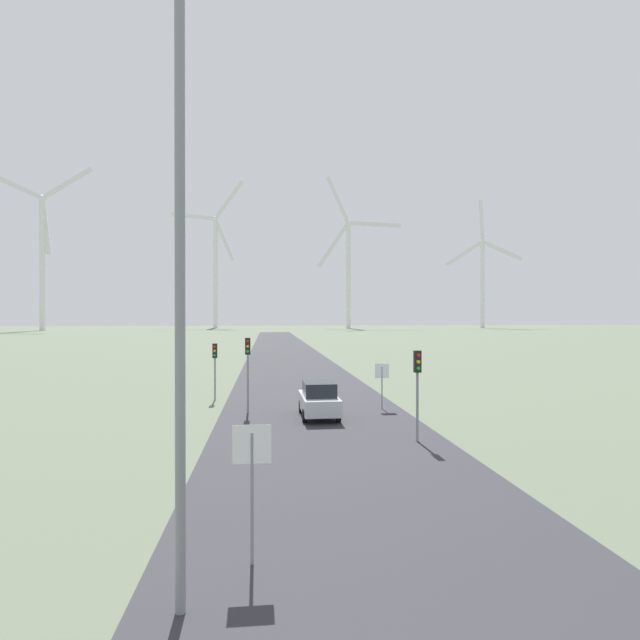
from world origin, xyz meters
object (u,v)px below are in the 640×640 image
stop_sign_near (252,467)px  stop_sign_far (382,377)px  wind_turbine_far_left (42,249)px  wind_turbine_center (348,262)px  streetlamp (180,186)px  wind_turbine_right (482,274)px  traffic_light_post_near_left (248,358)px  traffic_light_post_near_right (417,375)px  wind_turbine_left (215,261)px  car_approaching (319,399)px  traffic_light_post_mid_left (215,358)px

stop_sign_near → stop_sign_far: size_ratio=1.14×
stop_sign_far → wind_turbine_far_left: size_ratio=0.04×
stop_sign_far → wind_turbine_center: 201.52m
streetlamp → wind_turbine_center: bearing=79.9°
stop_sign_far → wind_turbine_right: (95.04, 199.23, 23.96)m
streetlamp → wind_turbine_far_left: (-83.68, 191.05, 23.66)m
traffic_light_post_near_left → wind_turbine_right: bearing=62.8°
traffic_light_post_near_left → streetlamp: bearing=-91.5°
wind_turbine_right → stop_sign_far: bearing=-115.5°
wind_turbine_right → traffic_light_post_near_right: bearing=-114.8°
stop_sign_near → wind_turbine_left: 232.57m
car_approaching → wind_turbine_center: bearing=80.3°
streetlamp → wind_turbine_far_left: bearing=113.7°
streetlamp → traffic_light_post_near_left: bearing=88.5°
stop_sign_far → wind_turbine_right: size_ratio=0.04×
wind_turbine_left → wind_turbine_right: (125.76, -13.27, -6.05)m
traffic_light_post_near_left → wind_turbine_left: (-23.29, 212.80, 28.84)m
wind_turbine_far_left → stop_sign_near: bearing=-65.9°
stop_sign_near → stop_sign_far: (6.70, 16.91, -0.26)m
streetlamp → wind_turbine_center: size_ratio=0.17×
traffic_light_post_near_left → traffic_light_post_mid_left: (-2.18, 4.28, -0.37)m
wind_turbine_left → streetlamp: bearing=-84.4°
traffic_light_post_mid_left → wind_turbine_left: size_ratio=0.05×
wind_turbine_center → traffic_light_post_mid_left: bearing=-101.7°
stop_sign_far → car_approaching: size_ratio=0.62×
streetlamp → car_approaching: 18.28m
stop_sign_far → traffic_light_post_near_left: bearing=-177.7°
stop_sign_far → car_approaching: (-3.75, -1.91, -0.86)m
traffic_light_post_mid_left → wind_turbine_center: size_ratio=0.05×
stop_sign_far → car_approaching: stop_sign_far is taller
streetlamp → stop_sign_far: 20.87m
traffic_light_post_near_left → wind_turbine_left: bearing=96.2°
streetlamp → wind_turbine_far_left: size_ratio=0.19×
traffic_light_post_near_left → wind_turbine_center: (37.87, 197.48, 27.23)m
wind_turbine_far_left → wind_turbine_right: bearing=8.1°
stop_sign_far → traffic_light_post_mid_left: size_ratio=0.72×
car_approaching → wind_turbine_far_left: 197.65m
car_approaching → wind_turbine_far_left: (-87.83, 174.48, 30.16)m
streetlamp → wind_turbine_left: size_ratio=0.18×
traffic_light_post_mid_left → car_approaching: traffic_light_post_mid_left is taller
traffic_light_post_near_right → traffic_light_post_mid_left: bearing=129.7°
wind_turbine_center → wind_turbine_right: wind_turbine_center is taller
traffic_light_post_near_right → wind_turbine_right: wind_turbine_right is taller
stop_sign_far → wind_turbine_left: (-30.72, 212.50, 30.01)m
traffic_light_post_near_right → car_approaching: (-3.52, 5.43, -1.85)m
wind_turbine_center → wind_turbine_left: bearing=165.9°
streetlamp → wind_turbine_left: 233.38m
streetlamp → wind_turbine_left: bearing=95.6°
wind_turbine_far_left → wind_turbine_center: bearing=11.4°
stop_sign_far → traffic_light_post_near_left: traffic_light_post_near_left is taller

